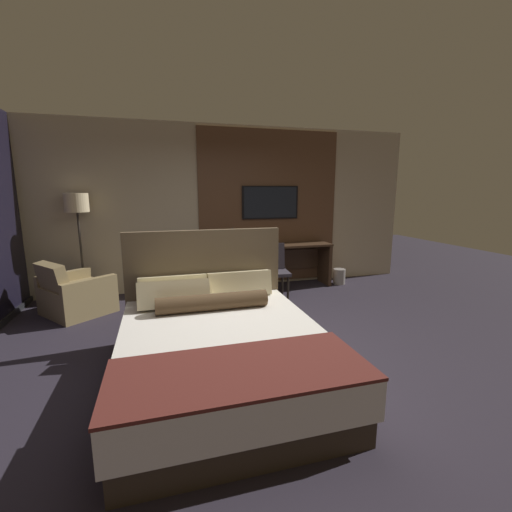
{
  "coord_description": "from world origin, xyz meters",
  "views": [
    {
      "loc": [
        -0.98,
        -3.34,
        1.7
      ],
      "look_at": [
        0.22,
        0.91,
        0.86
      ],
      "focal_mm": 24.0,
      "sensor_mm": 36.0,
      "label": 1
    }
  ],
  "objects": [
    {
      "name": "armchair_by_window",
      "position": [
        -2.16,
        1.76,
        0.26
      ],
      "size": [
        1.09,
        1.09,
        0.77
      ],
      "rotation": [
        0.0,
        0.0,
        2.25
      ],
      "color": "olive",
      "rests_on": "ground_plane"
    },
    {
      "name": "vase_tall",
      "position": [
        0.21,
        2.31,
        0.94
      ],
      "size": [
        0.13,
        0.13,
        0.34
      ],
      "color": "#333338",
      "rests_on": "desk"
    },
    {
      "name": "desk_chair",
      "position": [
        0.75,
        1.76,
        0.51
      ],
      "size": [
        0.5,
        0.49,
        0.86
      ],
      "rotation": [
        0.0,
        0.0,
        -0.09
      ],
      "color": "#38333D",
      "rests_on": "ground_plane"
    },
    {
      "name": "bed",
      "position": [
        -0.51,
        -0.45,
        0.32
      ],
      "size": [
        1.77,
        2.22,
        1.27
      ],
      "color": "#33281E",
      "rests_on": "ground_plane"
    },
    {
      "name": "floor_lamp",
      "position": [
        -2.16,
        2.34,
        1.4
      ],
      "size": [
        0.34,
        0.34,
        1.67
      ],
      "color": "#282623",
      "rests_on": "ground_plane"
    },
    {
      "name": "desk",
      "position": [
        0.94,
        2.32,
        0.53
      ],
      "size": [
        2.05,
        0.51,
        0.77
      ],
      "color": "#422D1E",
      "rests_on": "ground_plane"
    },
    {
      "name": "ground_plane",
      "position": [
        0.0,
        0.0,
        0.0
      ],
      "size": [
        16.0,
        16.0,
        0.0
      ],
      "primitive_type": "plane",
      "color": "#28232D"
    },
    {
      "name": "tv",
      "position": [
        0.94,
        2.52,
        1.5
      ],
      "size": [
        1.03,
        0.04,
        0.58
      ],
      "color": "black"
    },
    {
      "name": "wall_back_tv_panel",
      "position": [
        0.14,
        2.59,
        1.4
      ],
      "size": [
        7.2,
        0.09,
        2.8
      ],
      "color": "#BCAD8E",
      "rests_on": "ground_plane"
    },
    {
      "name": "waste_bin",
      "position": [
        2.18,
        2.16,
        0.14
      ],
      "size": [
        0.22,
        0.22,
        0.28
      ],
      "color": "gray",
      "rests_on": "ground_plane"
    }
  ]
}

